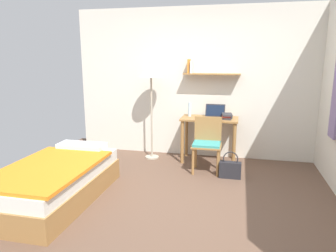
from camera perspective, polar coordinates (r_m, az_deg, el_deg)
The scene contains 10 objects.
ground_plane at distance 3.95m, azimuth 1.06°, elevation -13.85°, with size 5.28×5.28×0.00m, color brown.
wall_back at distance 5.56m, azimuth 5.50°, elevation 7.73°, with size 4.40×0.27×2.60m.
bed at distance 4.18m, azimuth -19.87°, elevation -9.51°, with size 0.98×1.83×0.54m.
desk at distance 5.32m, azimuth 7.55°, elevation -0.22°, with size 0.94×0.51×0.76m.
desk_chair at distance 4.88m, azimuth 7.14°, elevation -2.84°, with size 0.45×0.40×0.84m.
standing_lamp at distance 5.34m, azimuth -3.10°, elevation 9.20°, with size 0.40×0.40×1.65m.
laptop at distance 5.33m, azimuth 8.56°, elevation 2.16°, with size 0.33×0.23×0.21m.
water_bottle at distance 5.37m, azimuth 3.99°, elevation 3.06°, with size 0.06×0.06×0.24m, color silver.
book_stack at distance 5.21m, azimuth 10.64°, elevation 1.75°, with size 0.20×0.25×0.09m.
handbag at distance 4.74m, azimuth 11.27°, elevation -7.72°, with size 0.32×0.11×0.41m.
Camera 1 is at (0.73, -3.47, 1.74)m, focal length 33.39 mm.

